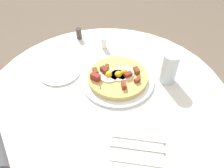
% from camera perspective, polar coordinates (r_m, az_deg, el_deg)
% --- Properties ---
extents(dining_table, '(0.99, 0.99, 0.74)m').
position_cam_1_polar(dining_table, '(1.03, -1.33, -9.23)').
color(dining_table, silver).
rests_on(dining_table, ground_plane).
extents(pizza_plate, '(0.31, 0.31, 0.01)m').
position_cam_1_polar(pizza_plate, '(0.94, 1.44, 1.08)').
color(pizza_plate, white).
rests_on(pizza_plate, dining_table).
extents(breakfast_pizza, '(0.25, 0.25, 0.05)m').
position_cam_1_polar(breakfast_pizza, '(0.93, 1.35, 1.96)').
color(breakfast_pizza, '#D8B45D').
rests_on(breakfast_pizza, pizza_plate).
extents(bread_plate, '(0.19, 0.19, 0.01)m').
position_cam_1_polar(bread_plate, '(1.01, -13.35, 3.24)').
color(bread_plate, silver).
rests_on(bread_plate, dining_table).
extents(napkin, '(0.22, 0.22, 0.00)m').
position_cam_1_polar(napkin, '(0.76, 6.57, -15.04)').
color(napkin, white).
rests_on(napkin, dining_table).
extents(fork, '(0.14, 0.13, 0.00)m').
position_cam_1_polar(fork, '(0.75, 6.51, -16.06)').
color(fork, silver).
rests_on(fork, napkin).
extents(knife, '(0.14, 0.13, 0.00)m').
position_cam_1_polar(knife, '(0.77, 6.68, -13.72)').
color(knife, silver).
rests_on(knife, napkin).
extents(water_glass, '(0.07, 0.07, 0.14)m').
position_cam_1_polar(water_glass, '(0.93, 14.52, 4.05)').
color(water_glass, silver).
rests_on(water_glass, dining_table).
extents(salt_shaker, '(0.03, 0.03, 0.06)m').
position_cam_1_polar(salt_shaker, '(1.11, -2.08, 10.55)').
color(salt_shaker, white).
rests_on(salt_shaker, dining_table).
extents(pepper_shaker, '(0.03, 0.03, 0.06)m').
position_cam_1_polar(pepper_shaker, '(1.19, -8.52, 12.73)').
color(pepper_shaker, '#3F3833').
rests_on(pepper_shaker, dining_table).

